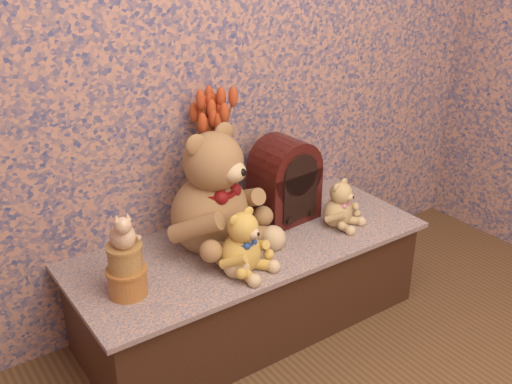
# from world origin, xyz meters

# --- Properties ---
(display_shelf) EXTENTS (1.43, 0.60, 0.39)m
(display_shelf) POSITION_xyz_m (0.00, 1.21, 0.19)
(display_shelf) COLOR #364B70
(display_shelf) RESTS_ON ground
(teddy_large) EXTENTS (0.56, 0.61, 0.52)m
(teddy_large) POSITION_xyz_m (-0.13, 1.28, 0.65)
(teddy_large) COLOR olive
(teddy_large) RESTS_ON display_shelf
(teddy_medium) EXTENTS (0.27, 0.30, 0.26)m
(teddy_medium) POSITION_xyz_m (-0.13, 1.07, 0.52)
(teddy_medium) COLOR gold
(teddy_medium) RESTS_ON display_shelf
(teddy_small) EXTENTS (0.23, 0.25, 0.21)m
(teddy_small) POSITION_xyz_m (0.39, 1.13, 0.50)
(teddy_small) COLOR tan
(teddy_small) RESTS_ON display_shelf
(cathedral_radio) EXTENTS (0.27, 0.21, 0.36)m
(cathedral_radio) POSITION_xyz_m (0.24, 1.30, 0.57)
(cathedral_radio) COLOR #340D09
(cathedral_radio) RESTS_ON display_shelf
(ceramic_vase) EXTENTS (0.16, 0.16, 0.20)m
(ceramic_vase) POSITION_xyz_m (-0.04, 1.39, 0.49)
(ceramic_vase) COLOR tan
(ceramic_vase) RESTS_ON display_shelf
(dried_stalks) EXTENTS (0.23, 0.23, 0.37)m
(dried_stalks) POSITION_xyz_m (-0.04, 1.39, 0.77)
(dried_stalks) COLOR #C3441F
(dried_stalks) RESTS_ON ceramic_vase
(biscuit_tin_lower) EXTENTS (0.16, 0.16, 0.10)m
(biscuit_tin_lower) POSITION_xyz_m (-0.54, 1.16, 0.44)
(biscuit_tin_lower) COLOR gold
(biscuit_tin_lower) RESTS_ON display_shelf
(biscuit_tin_upper) EXTENTS (0.15, 0.15, 0.09)m
(biscuit_tin_upper) POSITION_xyz_m (-0.54, 1.16, 0.53)
(biscuit_tin_upper) COLOR #D9BF5F
(biscuit_tin_upper) RESTS_ON biscuit_tin_lower
(cat_figurine) EXTENTS (0.12, 0.13, 0.14)m
(cat_figurine) POSITION_xyz_m (-0.54, 1.16, 0.65)
(cat_figurine) COLOR silver
(cat_figurine) RESTS_ON biscuit_tin_upper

